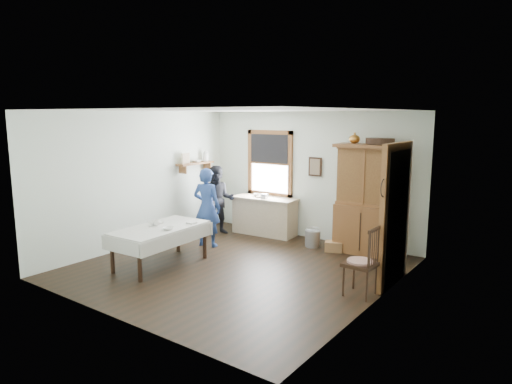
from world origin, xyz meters
TOP-DOWN VIEW (x-y plane):
  - room at (0.00, 0.00)m, footprint 5.01×5.01m
  - window at (-1.00, 2.46)m, footprint 1.18×0.07m
  - doorway at (2.46, 0.85)m, footprint 0.09×1.14m
  - wall_shelf at (-2.37, 1.54)m, footprint 0.24×1.00m
  - framed_picture at (0.15, 2.46)m, footprint 0.30×0.04m
  - rug_beater at (2.45, 0.30)m, footprint 0.01×0.27m
  - work_counter at (-0.91, 2.14)m, footprint 1.48×0.66m
  - china_hutch at (1.45, 2.14)m, footprint 1.27×0.67m
  - dining_table at (-1.17, -0.68)m, footprint 1.00×1.78m
  - spindle_chair at (2.22, 0.11)m, footprint 0.50×0.50m
  - pail at (0.43, 1.92)m, footprint 0.38×0.38m
  - wicker_basket at (0.93, 1.86)m, footprint 0.40×0.35m
  - woman_blue at (-1.32, 0.71)m, footprint 0.61×0.48m
  - figure_dark at (-1.78, 1.58)m, footprint 0.87×0.84m
  - table_cup_a at (-1.30, -0.65)m, footprint 0.15×0.15m
  - table_cup_b at (-1.34, -0.74)m, footprint 0.13×0.13m
  - table_bowl at (-0.90, -0.73)m, footprint 0.26×0.26m
  - counter_book at (-1.13, 2.10)m, footprint 0.30×0.30m
  - counter_bowl at (-1.15, 2.20)m, footprint 0.24×0.24m
  - shelf_bowl at (-2.37, 1.55)m, footprint 0.22×0.22m

SIDE VIEW (x-z plane):
  - wicker_basket at x=0.93m, z-range 0.00..0.20m
  - pail at x=0.43m, z-range 0.00..0.33m
  - dining_table at x=-1.17m, z-range 0.00..0.70m
  - work_counter at x=-0.91m, z-range 0.00..0.83m
  - spindle_chair at x=2.22m, z-range 0.00..1.05m
  - figure_dark at x=-1.78m, z-range 0.00..1.41m
  - table_bowl at x=-0.90m, z-range 0.70..0.75m
  - woman_blue at x=-1.32m, z-range 0.00..1.47m
  - table_cup_b at x=-1.34m, z-range 0.70..0.79m
  - table_cup_a at x=-1.30m, z-range 0.70..0.80m
  - counter_book at x=-1.13m, z-range 0.83..0.85m
  - counter_bowl at x=-1.15m, z-range 0.83..0.89m
  - china_hutch at x=1.45m, z-range 0.00..2.09m
  - doorway at x=2.46m, z-range 0.05..2.27m
  - room at x=0.00m, z-range 0.00..2.70m
  - framed_picture at x=0.15m, z-range 1.35..1.75m
  - wall_shelf at x=-2.37m, z-range 1.35..1.79m
  - shelf_bowl at x=-2.37m, z-range 1.57..1.62m
  - window at x=-1.00m, z-range 0.89..2.37m
  - rug_beater at x=2.45m, z-range 1.58..1.86m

